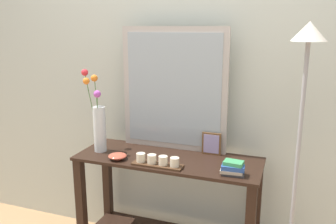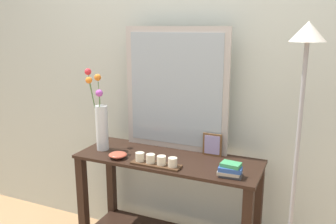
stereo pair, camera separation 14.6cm
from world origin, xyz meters
TOP-DOWN VIEW (x-y plane):
  - wall_back at (0.00, 0.34)m, footprint 6.40×0.08m
  - console_table at (0.00, 0.00)m, footprint 1.20×0.44m
  - mirror_leaning at (-0.03, 0.19)m, footprint 0.74×0.03m
  - tall_vase_left at (-0.49, -0.04)m, footprint 0.17×0.17m
  - candle_tray at (-0.01, -0.15)m, footprint 0.32×0.09m
  - picture_frame_small at (0.25, 0.15)m, footprint 0.13×0.01m
  - decorative_bowl at (-0.29, -0.14)m, footprint 0.12×0.12m
  - book_stack at (0.44, -0.13)m, footprint 0.14×0.10m
  - floor_lamp at (0.78, -0.07)m, footprint 0.24×0.24m

SIDE VIEW (x-z plane):
  - console_table at x=0.00m, z-range 0.08..0.89m
  - decorative_bowl at x=-0.29m, z-range 0.81..0.84m
  - candle_tray at x=-0.01m, z-range 0.80..0.86m
  - book_stack at x=0.44m, z-range 0.80..0.88m
  - picture_frame_small at x=0.25m, z-range 0.80..0.95m
  - tall_vase_left at x=-0.49m, z-range 0.73..1.29m
  - floor_lamp at x=0.78m, z-range 0.29..1.95m
  - mirror_leaning at x=-0.03m, z-range 0.80..1.64m
  - wall_back at x=0.00m, z-range 0.00..2.70m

